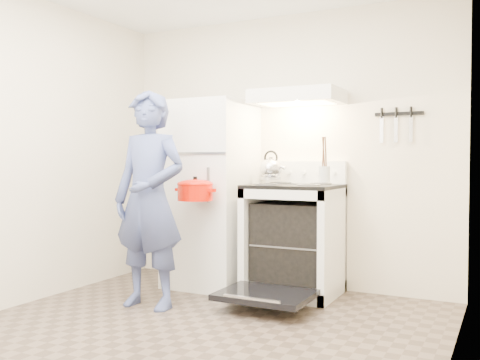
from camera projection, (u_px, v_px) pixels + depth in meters
name	position (u px, v px, depth m)	size (l,w,h in m)	color
floor	(176.00, 341.00, 3.42)	(3.60, 3.60, 0.00)	brown
back_wall	(284.00, 151.00, 4.98)	(3.20, 0.02, 2.50)	beige
refrigerator	(211.00, 194.00, 4.95)	(0.70, 0.70, 1.70)	white
stove_body	(294.00, 241.00, 4.61)	(0.76, 0.65, 0.92)	white
cooktop	(294.00, 186.00, 4.60)	(0.76, 0.65, 0.03)	black
backsplash	(305.00, 172.00, 4.85)	(0.76, 0.07, 0.20)	white
oven_door	(265.00, 295.00, 4.10)	(0.70, 0.54, 0.04)	black
oven_rack	(294.00, 243.00, 4.62)	(0.60, 0.52, 0.01)	slate
range_hood	(297.00, 97.00, 4.64)	(0.76, 0.50, 0.12)	white
knife_strip	(399.00, 114.00, 4.48)	(0.40, 0.02, 0.03)	black
pizza_stone	(290.00, 241.00, 4.65)	(0.31, 0.31, 0.02)	#927154
tea_kettle	(271.00, 167.00, 4.79)	(0.24, 0.20, 0.30)	#BDBCC2
utensil_jar	(324.00, 174.00, 4.32)	(0.09, 0.09, 0.13)	silver
person	(149.00, 199.00, 4.20)	(0.62, 0.41, 1.70)	#37436E
dutch_oven	(195.00, 192.00, 4.44)	(0.36, 0.29, 0.24)	red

